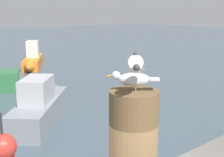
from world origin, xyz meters
name	(u,v)px	position (x,y,z in m)	size (l,w,h in m)	color
mooring_post	(133,157)	(0.29, -0.42, 2.23)	(0.37, 0.37, 1.04)	brown
seagull	(134,74)	(0.29, -0.42, 2.88)	(0.50, 0.51, 0.25)	tan
boat_orange	(32,60)	(6.93, 15.23, 0.45)	(3.13, 4.33, 1.66)	orange
boat_grey	(43,103)	(3.08, 6.53, 0.49)	(3.54, 3.68, 1.48)	gray
channel_buoy	(3,152)	(0.84, 3.97, 0.48)	(0.56, 0.56, 1.33)	red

